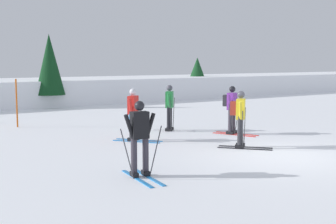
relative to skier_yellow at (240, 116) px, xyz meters
The scene contains 10 objects.
ground_plane 1.82m from the skier_yellow, 76.69° to the right, with size 120.00×120.00×0.00m, color white.
far_snow_ridge 17.19m from the skier_yellow, 88.81° to the left, with size 80.00×6.24×1.47m, color white.
skier_yellow is the anchor object (origin of this frame).
skier_purple 2.52m from the skier_yellow, 54.71° to the left, with size 1.01×1.61×1.71m.
skier_red 3.45m from the skier_yellow, 127.58° to the left, with size 1.30×1.47×1.71m.
skier_black 4.29m from the skier_yellow, 162.99° to the right, with size 1.00×1.63×1.71m.
skier_green 3.82m from the skier_yellow, 89.99° to the left, with size 1.42×1.37×1.71m.
trail_marker_pole 9.05m from the skier_yellow, 119.90° to the left, with size 0.06×0.06×1.89m, color #C65614.
conifer_far_left 14.43m from the skier_yellow, 94.36° to the left, with size 1.62×1.62×4.08m.
conifer_far_centre 19.54m from the skier_yellow, 57.18° to the left, with size 1.71×1.71×2.85m.
Camera 1 is at (-9.14, -8.22, 2.58)m, focal length 47.06 mm.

